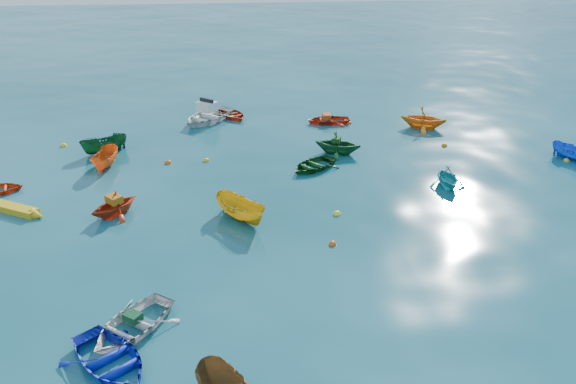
{
  "coord_description": "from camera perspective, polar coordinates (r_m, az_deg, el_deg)",
  "views": [
    {
      "loc": [
        -2.33,
        -20.24,
        12.72
      ],
      "look_at": [
        0.0,
        5.0,
        0.4
      ],
      "focal_mm": 35.0,
      "sensor_mm": 36.0,
      "label": 1
    }
  ],
  "objects": [
    {
      "name": "dinghy_red_far",
      "position": [
        40.72,
        -5.68,
        7.59
      ],
      "size": [
        3.19,
        3.49,
        0.59
      ],
      "primitive_type": "imported",
      "rotation": [
        0.0,
        0.0,
        0.52
      ],
      "color": "#A62D0D",
      "rests_on": "ground"
    },
    {
      "name": "buoy_ye_e",
      "position": [
        36.72,
        26.42,
        2.84
      ],
      "size": [
        0.33,
        0.33,
        0.33
      ],
      "primitive_type": "sphere",
      "color": "gold",
      "rests_on": "ground"
    },
    {
      "name": "dinghy_red_ne",
      "position": [
        39.43,
        4.08,
        7.03
      ],
      "size": [
        2.95,
        2.12,
        0.61
      ],
      "primitive_type": "imported",
      "rotation": [
        0.0,
        0.0,
        -1.57
      ],
      "color": "red",
      "rests_on": "ground"
    },
    {
      "name": "motorboat_white",
      "position": [
        40.15,
        -8.14,
        7.18
      ],
      "size": [
        5.18,
        5.37,
        1.51
      ],
      "primitive_type": "imported",
      "rotation": [
        0.0,
        0.0,
        -0.68
      ],
      "color": "white",
      "rests_on": "ground"
    },
    {
      "name": "buoy_or_b",
      "position": [
        24.58,
        4.54,
        -5.33
      ],
      "size": [
        0.33,
        0.33,
        0.33
      ],
      "primitive_type": "sphere",
      "color": "#E0510C",
      "rests_on": "ground"
    },
    {
      "name": "dinghy_orange_far",
      "position": [
        39.35,
        13.51,
        6.33
      ],
      "size": [
        3.79,
        3.56,
        1.59
      ],
      "primitive_type": "imported",
      "rotation": [
        0.0,
        0.0,
        1.18
      ],
      "color": "orange",
      "rests_on": "ground"
    },
    {
      "name": "dinghy_green_e",
      "position": [
        31.92,
        2.57,
        2.41
      ],
      "size": [
        3.73,
        3.6,
        0.63
      ],
      "primitive_type": "imported",
      "rotation": [
        0.0,
        0.0,
        -0.89
      ],
      "color": "#0F4115",
      "rests_on": "ground"
    },
    {
      "name": "tarp_orange_b",
      "position": [
        39.26,
        3.95,
        7.68
      ],
      "size": [
        0.53,
        0.69,
        0.34
      ],
      "primitive_type": "cube",
      "rotation": [
        0.0,
        0.0,
        -1.57
      ],
      "color": "#C64514",
      "rests_on": "dinghy_red_ne"
    },
    {
      "name": "tarp_green_a",
      "position": [
        20.36,
        -15.5,
        -12.13
      ],
      "size": [
        0.72,
        0.69,
        0.28
      ],
      "primitive_type": "cube",
      "rotation": [
        0.0,
        0.0,
        -0.62
      ],
      "color": "#104123",
      "rests_on": "dinghy_white_near"
    },
    {
      "name": "buoy_ye_a",
      "position": [
        27.01,
        4.99,
        -2.28
      ],
      "size": [
        0.37,
        0.37,
        0.37
      ],
      "primitive_type": "sphere",
      "color": "yellow",
      "rests_on": "ground"
    },
    {
      "name": "sampan_orange_n",
      "position": [
        33.69,
        -17.95,
        2.41
      ],
      "size": [
        1.5,
        3.02,
        1.12
      ],
      "primitive_type": "imported",
      "rotation": [
        0.0,
        0.0,
        -0.15
      ],
      "color": "#DE5B14",
      "rests_on": "ground"
    },
    {
      "name": "tarp_green_b",
      "position": [
        33.82,
        4.94,
        5.32
      ],
      "size": [
        0.65,
        0.74,
        0.3
      ],
      "primitive_type": "cube",
      "rotation": [
        0.0,
        0.0,
        1.2
      ],
      "color": "#114515",
      "rests_on": "dinghy_green_n"
    },
    {
      "name": "dinghy_white_near",
      "position": [
        20.6,
        -15.53,
        -13.34
      ],
      "size": [
        3.91,
        4.13,
        0.7
      ],
      "primitive_type": "imported",
      "rotation": [
        0.0,
        0.0,
        -0.62
      ],
      "color": "silver",
      "rests_on": "ground"
    },
    {
      "name": "sampan_yellow_mid",
      "position": [
        26.57,
        -4.75,
        -2.78
      ],
      "size": [
        2.95,
        3.24,
        1.24
      ],
      "primitive_type": "imported",
      "rotation": [
        0.0,
        0.0,
        0.68
      ],
      "color": "#C49611",
      "rests_on": "ground"
    },
    {
      "name": "ground",
      "position": [
        24.02,
        1.1,
        -6.06
      ],
      "size": [
        160.0,
        160.0,
        0.0
      ],
      "primitive_type": "plane",
      "color": "#093D47",
      "rests_on": "ground"
    },
    {
      "name": "dinghy_blue_sw",
      "position": [
        19.4,
        -17.51,
        -16.53
      ],
      "size": [
        4.09,
        4.23,
        0.72
      ],
      "primitive_type": "imported",
      "rotation": [
        0.0,
        0.0,
        0.68
      ],
      "color": "#0E21B5",
      "rests_on": "ground"
    },
    {
      "name": "kayak_yellow",
      "position": [
        30.49,
        -26.51,
        -1.67
      ],
      "size": [
        3.98,
        2.57,
        0.43
      ],
      "primitive_type": null,
      "rotation": [
        0.0,
        0.0,
        1.07
      ],
      "color": "gold",
      "rests_on": "ground"
    },
    {
      "name": "buoy_ye_d",
      "position": [
        37.82,
        -21.83,
        4.35
      ],
      "size": [
        0.38,
        0.38,
        0.38
      ],
      "primitive_type": "sphere",
      "color": "yellow",
      "rests_on": "ground"
    },
    {
      "name": "sampan_green_far",
      "position": [
        35.91,
        -18.05,
        3.85
      ],
      "size": [
        3.05,
        2.37,
        1.12
      ],
      "primitive_type": "imported",
      "rotation": [
        0.0,
        0.0,
        -1.06
      ],
      "color": "#104721",
      "rests_on": "ground"
    },
    {
      "name": "buoy_or_e",
      "position": [
        39.38,
        6.23,
        6.92
      ],
      "size": [
        0.36,
        0.36,
        0.36
      ],
      "primitive_type": "sphere",
      "color": "#D2520B",
      "rests_on": "ground"
    },
    {
      "name": "dinghy_green_n",
      "position": [
        34.12,
        5.05,
        3.93
      ],
      "size": [
        3.43,
        3.21,
        1.45
      ],
      "primitive_type": "imported",
      "rotation": [
        0.0,
        0.0,
        1.2
      ],
      "color": "#135124",
      "rests_on": "ground"
    },
    {
      "name": "sampan_blue_far",
      "position": [
        37.14,
        26.91,
        2.98
      ],
      "size": [
        2.38,
        2.75,
        1.03
      ],
      "primitive_type": "imported",
      "rotation": [
        0.0,
        0.0,
        0.63
      ],
      "color": "blue",
      "rests_on": "ground"
    },
    {
      "name": "buoy_or_d",
      "position": [
        36.46,
        15.59,
        4.52
      ],
      "size": [
        0.36,
        0.36,
        0.36
      ],
      "primitive_type": "sphere",
      "color": "orange",
      "rests_on": "ground"
    },
    {
      "name": "dinghy_cyan_se",
      "position": [
        30.94,
        15.78,
        0.61
      ],
      "size": [
        1.97,
        2.29,
        1.2
      ],
      "primitive_type": "imported",
      "rotation": [
        0.0,
        0.0,
        -0.0
      ],
      "color": "teal",
      "rests_on": "ground"
    },
    {
      "name": "tarp_orange_a",
      "position": [
        27.78,
        -17.26,
        -0.7
      ],
      "size": [
        0.91,
        0.91,
        0.35
      ],
      "primitive_type": "cube",
      "rotation": [
        0.0,
        0.0,
        -0.8
      ],
      "color": "#B35F12",
      "rests_on": "dinghy_orange_w"
    },
    {
      "name": "dinghy_orange_w",
      "position": [
        28.12,
        -17.13,
        -2.22
      ],
      "size": [
        3.19,
        3.19,
        1.28
      ],
      "primitive_type": "imported",
      "rotation": [
        0.0,
        0.0,
        -0.8
      ],
      "color": "#B83111",
      "rests_on": "ground"
    },
    {
      "name": "buoy_or_c",
      "position": [
        33.34,
        -12.09,
        2.89
      ],
      "size": [
        0.38,
        0.38,
        0.38
      ],
      "primitive_type": "sphere",
      "color": "#DB5A0B",
      "rests_on": "ground"
    },
    {
      "name": "buoy_ye_c",
      "position": [
        33.25,
        -8.31,
        3.14
      ],
      "size": [
        0.36,
        0.36,
        0.36
      ],
      "primitive_type": "sphere",
      "color": "gold",
      "rests_on": "ground"
    }
  ]
}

